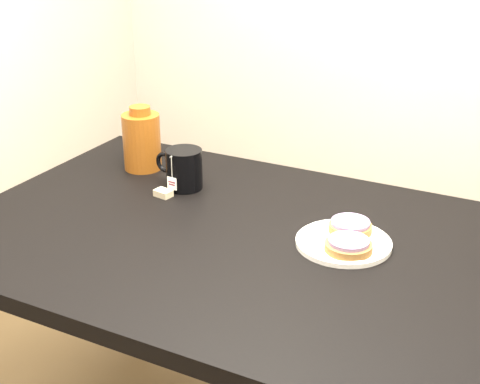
# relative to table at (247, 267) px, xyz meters

# --- Properties ---
(table) EXTENTS (1.40, 0.90, 0.75)m
(table) POSITION_rel_table_xyz_m (0.00, 0.00, 0.00)
(table) COLOR black
(table) RESTS_ON ground_plane
(plate) EXTENTS (0.22, 0.22, 0.02)m
(plate) POSITION_rel_table_xyz_m (0.21, 0.06, 0.09)
(plate) COLOR white
(plate) RESTS_ON table
(bagel_back) EXTENTS (0.12, 0.12, 0.03)m
(bagel_back) POSITION_rel_table_xyz_m (0.21, 0.11, 0.11)
(bagel_back) COLOR brown
(bagel_back) RESTS_ON plate
(bagel_front) EXTENTS (0.15, 0.15, 0.03)m
(bagel_front) POSITION_rel_table_xyz_m (0.24, 0.02, 0.11)
(bagel_front) COLOR brown
(bagel_front) RESTS_ON plate
(mug) EXTENTS (0.15, 0.11, 0.11)m
(mug) POSITION_rel_table_xyz_m (-0.28, 0.18, 0.14)
(mug) COLOR black
(mug) RESTS_ON table
(teabag_pouch) EXTENTS (0.05, 0.04, 0.02)m
(teabag_pouch) POSITION_rel_table_xyz_m (-0.30, 0.10, 0.09)
(teabag_pouch) COLOR #C6B793
(teabag_pouch) RESTS_ON table
(bagel_package) EXTENTS (0.14, 0.14, 0.19)m
(bagel_package) POSITION_rel_table_xyz_m (-0.46, 0.25, 0.17)
(bagel_package) COLOR #642E0D
(bagel_package) RESTS_ON table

